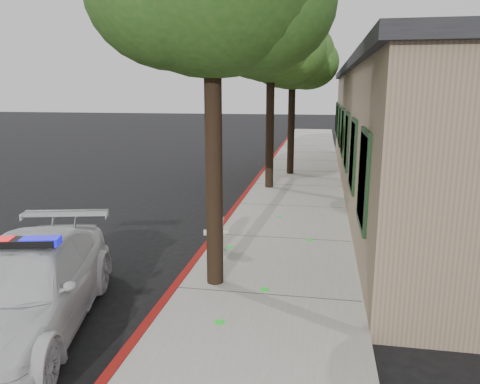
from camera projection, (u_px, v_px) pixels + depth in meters
name	position (u px, v px, depth m)	size (l,w,h in m)	color
ground	(171.00, 295.00, 7.85)	(120.00, 120.00, 0.00)	black
sidewalk	(280.00, 241.00, 10.44)	(3.20, 60.00, 0.15)	gray
red_curb	(215.00, 237.00, 10.71)	(0.14, 60.00, 0.16)	#9C1411
clapboard_building	(455.00, 131.00, 14.89)	(7.30, 20.89, 4.24)	#8A6F5A
police_car	(22.00, 289.00, 6.54)	(2.81, 4.78, 1.42)	silver
fire_hydrant	(216.00, 230.00, 9.50)	(0.52, 0.45, 0.91)	silver
street_tree_mid	(272.00, 43.00, 14.87)	(3.53, 3.31, 6.31)	black
street_tree_far	(294.00, 58.00, 17.46)	(3.38, 3.15, 5.96)	black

